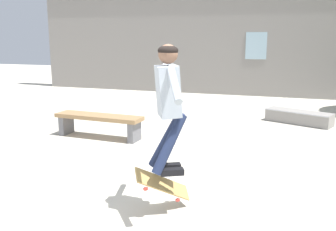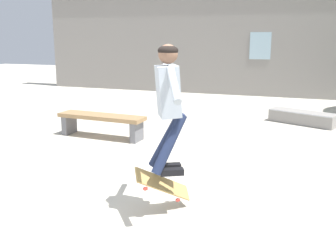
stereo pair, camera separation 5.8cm
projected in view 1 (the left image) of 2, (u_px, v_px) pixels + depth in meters
name	position (u px, v px, depth m)	size (l,w,h in m)	color
ground_plane	(120.00, 221.00, 4.12)	(40.00, 40.00, 0.00)	beige
building_backdrop	(244.00, 34.00, 12.89)	(16.43, 0.52, 5.33)	gray
park_bench	(99.00, 121.00, 7.53)	(1.86, 0.54, 0.47)	#99754C
skate_ledge	(299.00, 117.00, 8.82)	(1.57, 0.99, 0.30)	gray
skater	(168.00, 98.00, 4.04)	(0.65, 1.11, 1.42)	#9EA8B2
skateboard_flipping	(163.00, 184.00, 4.30)	(0.54, 0.69, 0.50)	#AD894C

